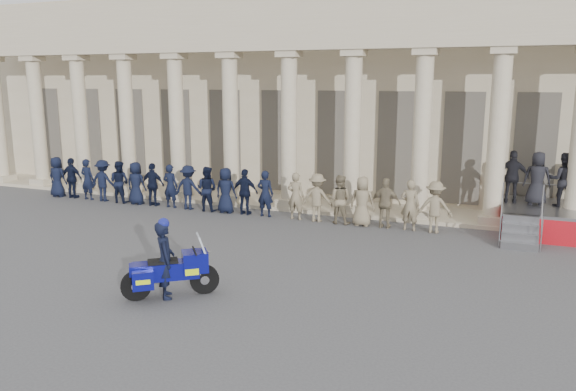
% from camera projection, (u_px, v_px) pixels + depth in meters
% --- Properties ---
extents(ground, '(90.00, 90.00, 0.00)m').
position_uv_depth(ground, '(226.00, 275.00, 15.21)').
color(ground, '#464649').
rests_on(ground, ground).
extents(building, '(40.00, 12.50, 9.00)m').
position_uv_depth(building, '(363.00, 94.00, 27.72)').
color(building, '#B9A98A').
rests_on(building, ground).
extents(officer_rank, '(17.66, 0.68, 1.81)m').
position_uv_depth(officer_rank, '(221.00, 190.00, 22.27)').
color(officer_rank, black).
rests_on(officer_rank, ground).
extents(reviewing_stand, '(5.09, 4.28, 2.78)m').
position_uv_depth(reviewing_stand, '(575.00, 189.00, 18.94)').
color(reviewing_stand, gray).
rests_on(reviewing_stand, ground).
extents(motorcycle, '(1.99, 1.70, 1.52)m').
position_uv_depth(motorcycle, '(171.00, 271.00, 13.60)').
color(motorcycle, black).
rests_on(motorcycle, ground).
extents(rider, '(0.78, 0.83, 1.99)m').
position_uv_depth(rider, '(165.00, 259.00, 13.50)').
color(rider, black).
rests_on(rider, ground).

